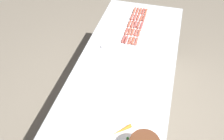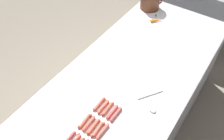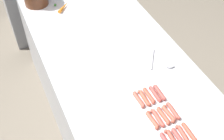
{
  "view_description": "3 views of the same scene",
  "coord_description": "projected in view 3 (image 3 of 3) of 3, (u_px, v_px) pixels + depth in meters",
  "views": [
    {
      "loc": [
        -0.37,
        1.98,
        2.59
      ],
      "look_at": [
        0.1,
        0.24,
        0.91
      ],
      "focal_mm": 40.83,
      "sensor_mm": 36.0,
      "label": 1
    },
    {
      "loc": [
        0.61,
        -1.11,
        2.31
      ],
      "look_at": [
        -0.11,
        -0.05,
        0.93
      ],
      "focal_mm": 38.08,
      "sensor_mm": 36.0,
      "label": 2
    },
    {
      "loc": [
        -0.67,
        -1.32,
        2.35
      ],
      "look_at": [
        -0.07,
        -0.01,
        0.84
      ],
      "focal_mm": 47.29,
      "sensor_mm": 36.0,
      "label": 3
    }
  ],
  "objects": [
    {
      "name": "hot_dog_7",
      "position": [
        172.0,
        139.0,
        1.69
      ],
      "size": [
        0.03,
        0.14,
        0.03
      ],
      "color": "#AD493A",
      "rests_on": "griddle_counter"
    },
    {
      "name": "griddle_counter",
      "position": [
        120.0,
        102.0,
        2.42
      ],
      "size": [
        1.0,
        2.48,
        0.85
      ],
      "color": "#9EA0A5",
      "rests_on": "ground_plane"
    },
    {
      "name": "ground_plane",
      "position": [
        119.0,
        130.0,
        2.72
      ],
      "size": [
        20.0,
        20.0,
        0.0
      ],
      "primitive_type": "plane",
      "color": "#756B5B"
    },
    {
      "name": "hot_dog_14",
      "position": [
        149.0,
        96.0,
        1.91
      ],
      "size": [
        0.03,
        0.14,
        0.03
      ],
      "color": "#B84E3A",
      "rests_on": "griddle_counter"
    },
    {
      "name": "hot_dog_8",
      "position": [
        158.0,
        118.0,
        1.79
      ],
      "size": [
        0.03,
        0.14,
        0.03
      ],
      "color": "#B94E40",
      "rests_on": "griddle_counter"
    },
    {
      "name": "hot_dog_24",
      "position": [
        160.0,
        92.0,
        1.92
      ],
      "size": [
        0.03,
        0.14,
        0.03
      ],
      "color": "#AC4840",
      "rests_on": "griddle_counter"
    },
    {
      "name": "hot_dog_9",
      "position": [
        144.0,
        98.0,
        1.89
      ],
      "size": [
        0.03,
        0.14,
        0.03
      ],
      "color": "#B9513B",
      "rests_on": "griddle_counter"
    },
    {
      "name": "hot_dog_17",
      "position": [
        183.0,
        135.0,
        1.71
      ],
      "size": [
        0.03,
        0.14,
        0.03
      ],
      "color": "#B04B3C",
      "rests_on": "griddle_counter"
    },
    {
      "name": "hot_dog_13",
      "position": [
        163.0,
        116.0,
        1.8
      ],
      "size": [
        0.03,
        0.14,
        0.03
      ],
      "color": "#B94F3B",
      "rests_on": "griddle_counter"
    },
    {
      "name": "carrot",
      "position": [
        63.0,
        7.0,
        2.6
      ],
      "size": [
        0.14,
        0.14,
        0.03
      ],
      "color": "orange",
      "rests_on": "griddle_counter"
    },
    {
      "name": "hot_dog_18",
      "position": [
        169.0,
        114.0,
        1.81
      ],
      "size": [
        0.03,
        0.14,
        0.03
      ],
      "color": "#B3523F",
      "rests_on": "griddle_counter"
    },
    {
      "name": "hot_dog_3",
      "position": [
        152.0,
        120.0,
        1.78
      ],
      "size": [
        0.03,
        0.14,
        0.03
      ],
      "color": "#B44F3C",
      "rests_on": "griddle_counter"
    },
    {
      "name": "hot_dog_22",
      "position": [
        189.0,
        132.0,
        1.72
      ],
      "size": [
        0.03,
        0.14,
        0.03
      ],
      "color": "#AF4D38",
      "rests_on": "griddle_counter"
    },
    {
      "name": "hot_dog_4",
      "position": [
        139.0,
        100.0,
        1.88
      ],
      "size": [
        0.03,
        0.14,
        0.03
      ],
      "color": "#B55141",
      "rests_on": "griddle_counter"
    },
    {
      "name": "hot_dog_12",
      "position": [
        179.0,
        138.0,
        1.69
      ],
      "size": [
        0.03,
        0.14,
        0.03
      ],
      "color": "#AD4741",
      "rests_on": "griddle_counter"
    },
    {
      "name": "hot_dog_19",
      "position": [
        155.0,
        94.0,
        1.92
      ],
      "size": [
        0.03,
        0.14,
        0.03
      ],
      "color": "#B44640",
      "rests_on": "griddle_counter"
    },
    {
      "name": "hot_dog_23",
      "position": [
        173.0,
        111.0,
        1.82
      ],
      "size": [
        0.03,
        0.14,
        0.03
      ],
      "color": "#B04D40",
      "rests_on": "griddle_counter"
    },
    {
      "name": "serving_spoon",
      "position": [
        163.0,
        63.0,
        2.12
      ],
      "size": [
        0.18,
        0.24,
        0.02
      ],
      "color": "#B7B7BC",
      "rests_on": "griddle_counter"
    }
  ]
}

